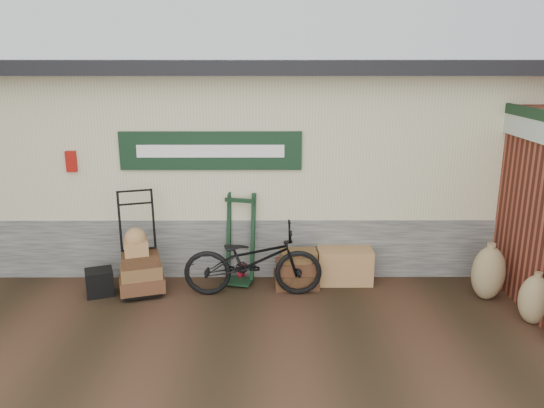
# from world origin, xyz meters

# --- Properties ---
(ground) EXTENTS (80.00, 80.00, 0.00)m
(ground) POSITION_xyz_m (0.00, 0.00, 0.00)
(ground) COLOR black
(ground) RESTS_ON ground
(station_building) EXTENTS (14.40, 4.10, 3.20)m
(station_building) POSITION_xyz_m (-0.01, 2.74, 1.61)
(station_building) COLOR #4C4C47
(station_building) RESTS_ON ground
(porter_trolley) EXTENTS (0.87, 0.75, 1.48)m
(porter_trolley) POSITION_xyz_m (-1.30, 0.51, 0.74)
(porter_trolley) COLOR black
(porter_trolley) RESTS_ON ground
(green_barrow) EXTENTS (0.56, 0.51, 1.33)m
(green_barrow) POSITION_xyz_m (0.10, 0.85, 0.67)
(green_barrow) COLOR black
(green_barrow) RESTS_ON ground
(suitcase_stack) EXTENTS (0.66, 0.44, 0.56)m
(suitcase_stack) POSITION_xyz_m (0.93, 0.64, 0.28)
(suitcase_stack) COLOR #332110
(suitcase_stack) RESTS_ON ground
(wicker_hamper) EXTENTS (0.80, 0.53, 0.52)m
(wicker_hamper) POSITION_xyz_m (1.65, 0.85, 0.26)
(wicker_hamper) COLOR olive
(wicker_hamper) RESTS_ON ground
(black_trunk) EXTENTS (0.46, 0.42, 0.37)m
(black_trunk) POSITION_xyz_m (-1.85, 0.38, 0.18)
(black_trunk) COLOR black
(black_trunk) RESTS_ON ground
(bicycle) EXTENTS (0.69, 1.94, 1.12)m
(bicycle) POSITION_xyz_m (0.31, 0.38, 0.56)
(bicycle) COLOR black
(bicycle) RESTS_ON ground
(burlap_sack_left) EXTENTS (0.58, 0.53, 0.76)m
(burlap_sack_left) POSITION_xyz_m (3.54, 0.22, 0.38)
(burlap_sack_left) COLOR olive
(burlap_sack_left) RESTS_ON ground
(burlap_sack_right) EXTENTS (0.46, 0.41, 0.64)m
(burlap_sack_right) POSITION_xyz_m (3.85, -0.49, 0.32)
(burlap_sack_right) COLOR olive
(burlap_sack_right) RESTS_ON ground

